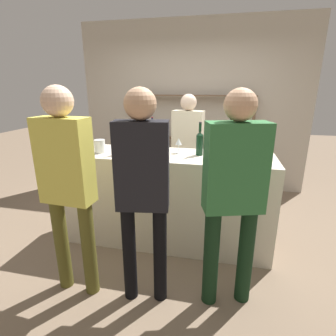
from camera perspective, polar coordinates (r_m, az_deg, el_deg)
name	(u,v)px	position (r m, az deg, el deg)	size (l,w,h in m)	color
ground_plane	(168,238)	(3.26, 0.00, -15.06)	(16.00, 16.00, 0.00)	#7A6651
bar_counter	(168,198)	(3.01, 0.00, -6.65)	(2.27, 0.66, 1.04)	beige
back_wall	(192,107)	(4.67, 5.22, 13.01)	(3.87, 0.12, 2.80)	#B2A899
back_shelf	(190,127)	(4.53, 4.89, 8.81)	(2.10, 0.18, 1.61)	brown
counter_bottle_0	(241,143)	(2.89, 15.57, 5.25)	(0.07, 0.07, 0.33)	brown
counter_bottle_1	(165,139)	(2.99, -0.67, 6.38)	(0.08, 0.08, 0.34)	silver
counter_bottle_2	(158,141)	(2.92, -2.23, 5.96)	(0.08, 0.08, 0.33)	black
counter_bottle_3	(200,143)	(2.80, 6.90, 5.50)	(0.08, 0.08, 0.35)	black
counter_bottle_4	(122,142)	(2.87, -9.92, 5.55)	(0.07, 0.07, 0.34)	#0F1956
counter_bottle_5	(137,146)	(2.68, -6.69, 4.69)	(0.09, 0.09, 0.33)	#0F1956
wine_glass	(179,142)	(2.87, 2.31, 5.68)	(0.07, 0.07, 0.16)	silver
cork_jar	(100,146)	(2.99, -14.64, 4.59)	(0.12, 0.12, 0.15)	silver
customer_center	(142,183)	(1.99, -5.57, -3.28)	(0.42, 0.24, 1.75)	black
server_behind_counter	(188,144)	(3.67, 4.29, 5.20)	(0.44, 0.24, 1.65)	#575347
customer_left	(67,178)	(2.22, -21.16, -2.13)	(0.43, 0.23, 1.76)	brown
customer_right	(234,187)	(2.02, 14.15, -4.10)	(0.48, 0.31, 1.74)	black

